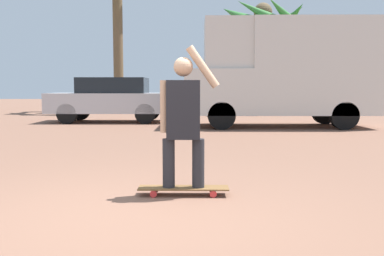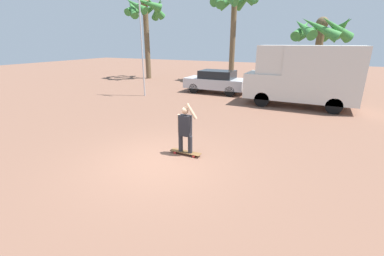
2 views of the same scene
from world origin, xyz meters
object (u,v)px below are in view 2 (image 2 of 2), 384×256
(parked_car_silver, at_px, (216,81))
(palm_tree_center_background, at_px, (233,2))
(palm_tree_far_left, at_px, (145,12))
(person_skateboarder, at_px, (185,127))
(skateboard, at_px, (185,152))
(flagpole, at_px, (142,31))
(palm_tree_near_van, at_px, (321,31))
(camper_van, at_px, (304,75))

(parked_car_silver, distance_m, palm_tree_center_background, 8.54)
(palm_tree_far_left, bearing_deg, person_skateboarder, -51.43)
(skateboard, xyz_separation_m, palm_tree_center_background, (-3.81, 16.46, 6.59))
(palm_tree_center_background, height_order, flagpole, palm_tree_center_background)
(palm_tree_near_van, xyz_separation_m, palm_tree_far_left, (-14.87, -1.23, 1.81))
(skateboard, xyz_separation_m, palm_tree_far_left, (-11.58, 14.51, 5.94))
(camper_van, distance_m, parked_car_silver, 6.01)
(palm_tree_center_background, height_order, palm_tree_far_left, palm_tree_center_background)
(person_skateboarder, relative_size, flagpole, 0.22)
(skateboard, height_order, palm_tree_near_van, palm_tree_near_van)
(palm_tree_center_background, distance_m, palm_tree_far_left, 8.04)
(skateboard, height_order, parked_car_silver, parked_car_silver)
(person_skateboarder, distance_m, palm_tree_far_left, 19.25)
(skateboard, relative_size, flagpole, 0.14)
(parked_car_silver, bearing_deg, palm_tree_far_left, 154.19)
(palm_tree_near_van, bearing_deg, skateboard, -101.83)
(parked_car_silver, distance_m, palm_tree_far_left, 10.99)
(person_skateboarder, bearing_deg, palm_tree_center_background, 103.02)
(person_skateboarder, relative_size, palm_tree_near_van, 0.30)
(palm_tree_near_van, height_order, flagpole, flagpole)
(parked_car_silver, bearing_deg, skateboard, -74.48)
(camper_van, relative_size, flagpole, 0.80)
(parked_car_silver, distance_m, palm_tree_near_van, 8.89)
(camper_van, bearing_deg, parked_car_silver, 163.32)
(palm_tree_near_van, distance_m, flagpole, 13.14)
(palm_tree_far_left, xyz_separation_m, flagpole, (4.88, -7.29, -1.92))
(camper_van, height_order, flagpole, flagpole)
(camper_van, distance_m, palm_tree_far_left, 16.14)
(person_skateboarder, relative_size, parked_car_silver, 0.38)
(person_skateboarder, relative_size, camper_van, 0.28)
(palm_tree_near_van, height_order, palm_tree_far_left, palm_tree_far_left)
(palm_tree_near_van, bearing_deg, palm_tree_center_background, 174.30)
(palm_tree_near_van, bearing_deg, flagpole, -139.53)
(parked_car_silver, xyz_separation_m, flagpole, (-3.83, -3.08, 3.27))
(person_skateboarder, distance_m, palm_tree_center_background, 17.84)
(palm_tree_near_van, bearing_deg, camper_van, -93.81)
(skateboard, relative_size, palm_tree_far_left, 0.14)
(skateboard, distance_m, person_skateboarder, 0.84)
(camper_van, xyz_separation_m, parked_car_silver, (-5.68, 1.70, -0.93))
(person_skateboarder, xyz_separation_m, palm_tree_far_left, (-11.57, 14.51, 5.10))
(parked_car_silver, distance_m, flagpole, 5.91)
(skateboard, xyz_separation_m, parked_car_silver, (-2.86, 10.30, 0.74))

